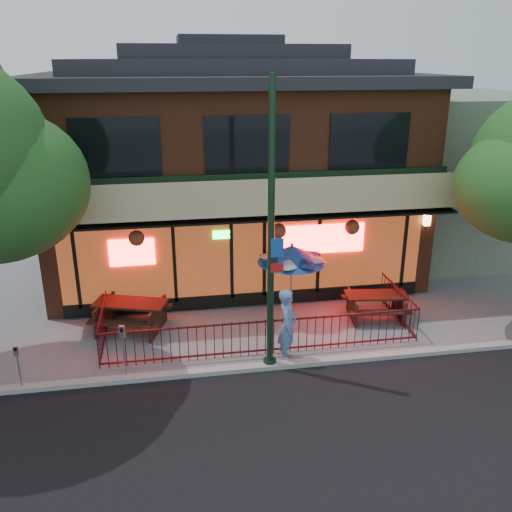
{
  "coord_description": "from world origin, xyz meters",
  "views": [
    {
      "loc": [
        -2.3,
        -12.0,
        7.29
      ],
      "look_at": [
        0.05,
        2.0,
        2.08
      ],
      "focal_mm": 38.0,
      "sensor_mm": 36.0,
      "label": 1
    }
  ],
  "objects_px": {
    "street_light": "(271,248)",
    "picnic_table_left": "(131,311)",
    "parking_meter_near": "(123,344)",
    "parking_meter_far": "(18,360)",
    "picnic_table_right": "(376,302)",
    "patio_umbrella": "(292,254)",
    "pedestrian": "(287,325)"
  },
  "relations": [
    {
      "from": "picnic_table_left",
      "to": "parking_meter_far",
      "type": "relative_size",
      "value": 2.02
    },
    {
      "from": "picnic_table_left",
      "to": "picnic_table_right",
      "type": "xyz_separation_m",
      "value": [
        7.1,
        -0.45,
        -0.06
      ]
    },
    {
      "from": "picnic_table_left",
      "to": "patio_umbrella",
      "type": "distance_m",
      "value": 4.87
    },
    {
      "from": "pedestrian",
      "to": "parking_meter_near",
      "type": "xyz_separation_m",
      "value": [
        -4.02,
        -0.25,
        -0.0
      ]
    },
    {
      "from": "street_light",
      "to": "picnic_table_left",
      "type": "distance_m",
      "value": 5.06
    },
    {
      "from": "picnic_table_left",
      "to": "picnic_table_right",
      "type": "bearing_deg",
      "value": -3.66
    },
    {
      "from": "pedestrian",
      "to": "parking_meter_far",
      "type": "xyz_separation_m",
      "value": [
        -6.37,
        -0.33,
        -0.18
      ]
    },
    {
      "from": "street_light",
      "to": "parking_meter_far",
      "type": "xyz_separation_m",
      "value": [
        -5.89,
        -0.08,
        -2.35
      ]
    },
    {
      "from": "parking_meter_near",
      "to": "picnic_table_right",
      "type": "bearing_deg",
      "value": 16.62
    },
    {
      "from": "patio_umbrella",
      "to": "parking_meter_far",
      "type": "xyz_separation_m",
      "value": [
        -7.05,
        -2.84,
        -1.15
      ]
    },
    {
      "from": "street_light",
      "to": "picnic_table_left",
      "type": "height_order",
      "value": "street_light"
    },
    {
      "from": "picnic_table_right",
      "to": "patio_umbrella",
      "type": "xyz_separation_m",
      "value": [
        -2.43,
        0.63,
        1.44
      ]
    },
    {
      "from": "street_light",
      "to": "parking_meter_near",
      "type": "distance_m",
      "value": 4.15
    },
    {
      "from": "picnic_table_right",
      "to": "parking_meter_far",
      "type": "relative_size",
      "value": 1.67
    },
    {
      "from": "parking_meter_far",
      "to": "street_light",
      "type": "bearing_deg",
      "value": 0.75
    },
    {
      "from": "picnic_table_right",
      "to": "pedestrian",
      "type": "height_order",
      "value": "pedestrian"
    },
    {
      "from": "street_light",
      "to": "pedestrian",
      "type": "bearing_deg",
      "value": 27.43
    },
    {
      "from": "pedestrian",
      "to": "parking_meter_near",
      "type": "relative_size",
      "value": 1.36
    },
    {
      "from": "picnic_table_right",
      "to": "pedestrian",
      "type": "distance_m",
      "value": 3.66
    },
    {
      "from": "street_light",
      "to": "picnic_table_right",
      "type": "xyz_separation_m",
      "value": [
        3.6,
        2.13,
        -2.64
      ]
    },
    {
      "from": "picnic_table_left",
      "to": "picnic_table_right",
      "type": "relative_size",
      "value": 1.21
    },
    {
      "from": "street_light",
      "to": "picnic_table_left",
      "type": "relative_size",
      "value": 2.94
    },
    {
      "from": "street_light",
      "to": "patio_umbrella",
      "type": "xyz_separation_m",
      "value": [
        1.17,
        2.76,
        -1.2
      ]
    },
    {
      "from": "parking_meter_far",
      "to": "picnic_table_right",
      "type": "bearing_deg",
      "value": 13.1
    },
    {
      "from": "patio_umbrella",
      "to": "parking_meter_far",
      "type": "bearing_deg",
      "value": -158.07
    },
    {
      "from": "street_light",
      "to": "picnic_table_left",
      "type": "bearing_deg",
      "value": 143.58
    },
    {
      "from": "picnic_table_left",
      "to": "street_light",
      "type": "bearing_deg",
      "value": -36.42
    },
    {
      "from": "parking_meter_near",
      "to": "picnic_table_left",
      "type": "bearing_deg",
      "value": 89.43
    },
    {
      "from": "pedestrian",
      "to": "parking_meter_far",
      "type": "height_order",
      "value": "pedestrian"
    },
    {
      "from": "picnic_table_left",
      "to": "pedestrian",
      "type": "height_order",
      "value": "pedestrian"
    },
    {
      "from": "parking_meter_near",
      "to": "parking_meter_far",
      "type": "height_order",
      "value": "parking_meter_near"
    },
    {
      "from": "picnic_table_right",
      "to": "pedestrian",
      "type": "bearing_deg",
      "value": -148.89
    }
  ]
}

